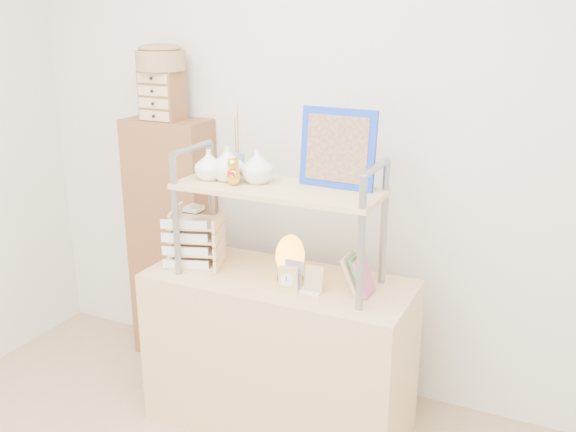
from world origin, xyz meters
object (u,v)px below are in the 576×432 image
Objects in this scene: salt_lamp at (290,257)px; desk at (279,352)px; letter_tray at (196,241)px; cabinet at (173,241)px.

desk is at bearing -166.92° from salt_lamp.
letter_tray reaches higher than desk.
salt_lamp is at bearing 2.40° from letter_tray.
letter_tray is 0.48m from salt_lamp.
letter_tray is at bearing -44.47° from cabinet.
cabinet is 6.52× the size of salt_lamp.
salt_lamp is (0.88, -0.36, 0.18)m from cabinet.
cabinet is at bearing 155.94° from desk.
letter_tray is at bearing -177.60° from salt_lamp.
desk is 0.48m from salt_lamp.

